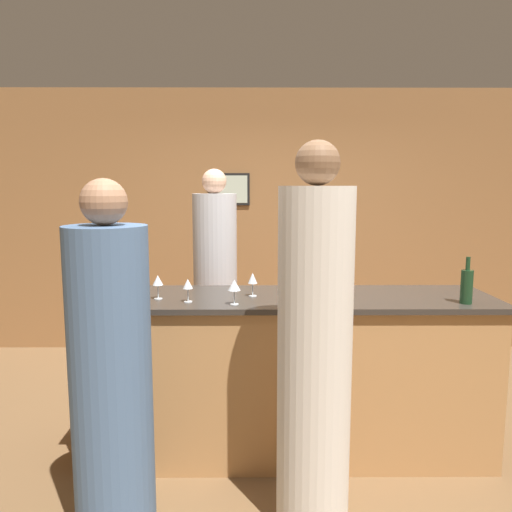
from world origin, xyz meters
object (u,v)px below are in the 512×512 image
object	(u,v)px
ice_bucket	(320,276)
wine_bottle_0	(467,286)
guest_0	(314,354)
guest_1	(111,380)
bartender	(215,296)

from	to	relation	value
ice_bucket	wine_bottle_0	bearing A→B (deg)	-23.37
wine_bottle_0	guest_0	bearing A→B (deg)	-151.99
guest_1	ice_bucket	xyz separation A→B (m)	(1.15, 0.99, 0.34)
bartender	wine_bottle_0	xyz separation A→B (m)	(1.61, -1.03, 0.29)
guest_0	wine_bottle_0	distance (m)	1.15
bartender	guest_1	xyz separation A→B (m)	(-0.39, -1.65, -0.06)
wine_bottle_0	ice_bucket	world-z (taller)	wine_bottle_0
wine_bottle_0	guest_1	bearing A→B (deg)	-162.70
guest_0	ice_bucket	bearing A→B (deg)	81.05
bartender	guest_1	bearing A→B (deg)	76.73
bartender	guest_0	bearing A→B (deg)	111.82
guest_0	guest_1	xyz separation A→B (m)	(-1.01, -0.10, -0.10)
bartender	ice_bucket	xyz separation A→B (m)	(0.76, -0.66, 0.28)
bartender	guest_0	size ratio (longest dim) A/B	0.96
bartender	guest_1	world-z (taller)	bartender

